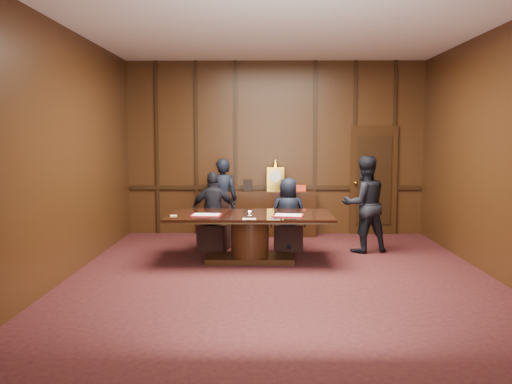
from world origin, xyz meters
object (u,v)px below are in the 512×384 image
signatory_right (288,214)px  signatory_left (214,211)px  conference_table (250,229)px  witness_right (364,204)px  sideboard (275,211)px  witness_left (223,199)px

signatory_right → signatory_left: bearing=-1.1°
conference_table → signatory_right: bearing=50.9°
signatory_left → witness_right: size_ratio=0.83×
conference_table → witness_right: size_ratio=1.58×
sideboard → signatory_right: (0.19, -1.48, 0.16)m
witness_left → witness_right: size_ratio=0.95×
sideboard → conference_table: (-0.46, -2.28, 0.02)m
sideboard → signatory_right: bearing=-82.6°
signatory_right → witness_left: witness_left is taller
signatory_left → witness_right: 2.60m
signatory_left → sideboard: bearing=-134.5°
sideboard → witness_right: witness_right is taller
sideboard → witness_left: (-1.04, -0.33, 0.30)m
signatory_left → witness_right: witness_right is taller
sideboard → signatory_right: sideboard is taller
signatory_left → conference_table: bearing=121.4°
signatory_left → signatory_right: size_ratio=1.07×
conference_table → signatory_right: 1.04m
signatory_right → witness_left: bearing=-44.3°
conference_table → witness_left: 2.06m
signatory_right → witness_left: 1.69m
witness_right → witness_left: bearing=-40.5°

